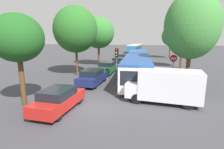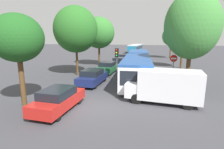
{
  "view_description": "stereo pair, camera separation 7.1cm",
  "coord_description": "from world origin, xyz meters",
  "views": [
    {
      "loc": [
        3.75,
        -10.16,
        4.49
      ],
      "look_at": [
        0.2,
        4.91,
        1.2
      ],
      "focal_mm": 28.0,
      "sensor_mm": 36.0,
      "label": 1
    },
    {
      "loc": [
        3.82,
        -10.15,
        4.49
      ],
      "look_at": [
        0.2,
        4.91,
        1.2
      ],
      "focal_mm": 28.0,
      "sensor_mm": 36.0,
      "label": 2
    }
  ],
  "objects": [
    {
      "name": "city_bus_rear",
      "position": [
        -1.68,
        42.86,
        1.4
      ],
      "size": [
        3.43,
        11.44,
        2.42
      ],
      "rotation": [
        0.0,
        0.0,
        1.49
      ],
      "color": "teal",
      "rests_on": "ground"
    },
    {
      "name": "white_van",
      "position": [
        4.71,
        2.04,
        1.24
      ],
      "size": [
        5.14,
        2.34,
        2.31
      ],
      "rotation": [
        0.0,
        0.0,
        3.06
      ],
      "color": "silver",
      "rests_on": "ground"
    },
    {
      "name": "direction_sign_post",
      "position": [
        7.39,
        9.38,
        2.57
      ],
      "size": [
        0.42,
        1.37,
        3.6
      ],
      "rotation": [
        0.0,
        0.0,
        2.88
      ],
      "color": "#56595E",
      "rests_on": "ground"
    },
    {
      "name": "no_entry_sign",
      "position": [
        5.74,
        7.96,
        1.88
      ],
      "size": [
        0.7,
        0.08,
        2.82
      ],
      "rotation": [
        0.0,
        0.0,
        -1.57
      ],
      "color": "#56595E",
      "rests_on": "ground"
    },
    {
      "name": "queued_car_silver",
      "position": [
        -1.72,
        29.66,
        0.71
      ],
      "size": [
        1.83,
        4.08,
        1.4
      ],
      "rotation": [
        0.0,
        0.0,
        1.54
      ],
      "color": "#B7BABF",
      "rests_on": "ground"
    },
    {
      "name": "queued_car_navy",
      "position": [
        -1.89,
        5.48,
        0.75
      ],
      "size": [
        1.94,
        4.3,
        1.48
      ],
      "rotation": [
        0.0,
        0.0,
        1.54
      ],
      "color": "navy",
      "rests_on": "ground"
    },
    {
      "name": "tree_right_mid",
      "position": [
        7.8,
        17.44,
        4.71
      ],
      "size": [
        3.61,
        3.61,
        6.59
      ],
      "color": "#51381E",
      "rests_on": "ground"
    },
    {
      "name": "queued_car_blue",
      "position": [
        -1.78,
        23.01,
        0.68
      ],
      "size": [
        1.77,
        3.94,
        1.35
      ],
      "rotation": [
        0.0,
        0.0,
        1.54
      ],
      "color": "#284799",
      "rests_on": "ground"
    },
    {
      "name": "tree_right_far",
      "position": [
        7.19,
        30.21,
        4.66
      ],
      "size": [
        3.89,
        3.89,
        6.85
      ],
      "color": "#51381E",
      "rests_on": "ground"
    },
    {
      "name": "queued_car_green",
      "position": [
        -1.89,
        11.15,
        0.75
      ],
      "size": [
        1.94,
        4.31,
        1.48
      ],
      "rotation": [
        0.0,
        0.0,
        1.54
      ],
      "color": "#236638",
      "rests_on": "ground"
    },
    {
      "name": "tree_left_far",
      "position": [
        -4.94,
        16.97,
        5.1
      ],
      "size": [
        4.97,
        4.97,
        7.69
      ],
      "color": "#51381E",
      "rests_on": "ground"
    },
    {
      "name": "tree_left_mid",
      "position": [
        -5.21,
        9.32,
        5.26
      ],
      "size": [
        5.1,
        5.1,
        8.08
      ],
      "color": "#51381E",
      "rests_on": "ground"
    },
    {
      "name": "tree_right_near",
      "position": [
        6.93,
        6.88,
        5.48
      ],
      "size": [
        4.75,
        4.75,
        8.43
      ],
      "color": "#51381E",
      "rests_on": "ground"
    },
    {
      "name": "queued_car_black",
      "position": [
        -1.64,
        17.18,
        0.69
      ],
      "size": [
        1.79,
        3.98,
        1.37
      ],
      "rotation": [
        0.0,
        0.0,
        1.54
      ],
      "color": "black",
      "rests_on": "ground"
    },
    {
      "name": "tree_left_near",
      "position": [
        -4.55,
        -0.69,
        4.43
      ],
      "size": [
        3.23,
        3.23,
        5.98
      ],
      "color": "#51381E",
      "rests_on": "ground"
    },
    {
      "name": "articulated_bus",
      "position": [
        1.95,
        10.7,
        1.47
      ],
      "size": [
        3.84,
        17.33,
        2.55
      ],
      "rotation": [
        0.0,
        0.0,
        -1.5
      ],
      "color": "silver",
      "rests_on": "ground"
    },
    {
      "name": "ground_plane",
      "position": [
        0.0,
        0.0,
        0.0
      ],
      "size": [
        200.0,
        200.0,
        0.0
      ],
      "primitive_type": "plane",
      "color": "#3D3D42"
    },
    {
      "name": "queued_car_red",
      "position": [
        -1.84,
        -0.9,
        0.72
      ],
      "size": [
        1.87,
        4.16,
        1.43
      ],
      "rotation": [
        0.0,
        0.0,
        1.54
      ],
      "color": "#B21E19",
      "rests_on": "ground"
    },
    {
      "name": "traffic_light",
      "position": [
        0.08,
        7.54,
        2.5
      ],
      "size": [
        0.36,
        0.38,
        3.4
      ],
      "rotation": [
        0.0,
        0.0,
        -1.75
      ],
      "color": "#56595E",
      "rests_on": "ground"
    }
  ]
}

